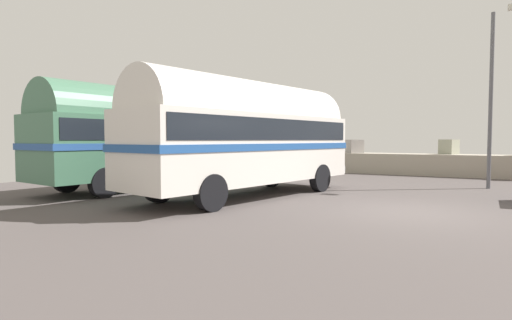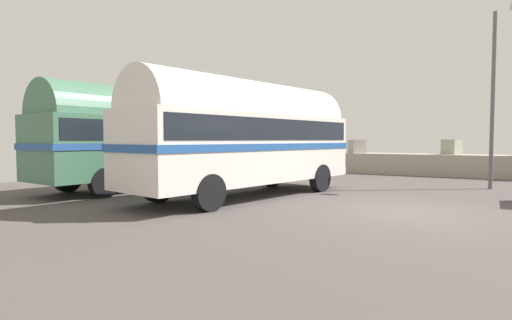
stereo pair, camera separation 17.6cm
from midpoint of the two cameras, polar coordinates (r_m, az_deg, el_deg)
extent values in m
cube|color=#4F4745|center=(10.94, 20.70, -6.95)|extent=(32.00, 26.00, 0.02)
cube|color=#A59C8A|center=(22.55, 25.61, -0.68)|extent=(31.36, 1.80, 1.10)
sphere|color=tan|center=(26.22, -1.36, 2.63)|extent=(1.25, 1.25, 1.25)
cube|color=#AC979A|center=(24.34, 4.69, 1.98)|extent=(0.97, 0.96, 0.72)
cube|color=#A49E9A|center=(23.23, 14.24, 1.88)|extent=(1.07, 1.07, 0.74)
cube|color=#A2A58E|center=(22.76, 26.05, 1.67)|extent=(0.99, 0.96, 0.75)
cylinder|color=black|center=(15.65, 2.52, -2.04)|extent=(0.46, 1.00, 0.96)
cylinder|color=black|center=(14.37, 9.39, -2.52)|extent=(0.46, 1.00, 0.96)
cylinder|color=black|center=(12.07, -13.25, -3.58)|extent=(0.46, 1.00, 0.96)
cylinder|color=black|center=(10.36, -6.14, -4.59)|extent=(0.46, 1.00, 0.96)
cube|color=silver|center=(12.90, -0.93, 1.69)|extent=(4.01, 8.71, 2.10)
cylinder|color=silver|center=(12.92, -0.93, 6.35)|extent=(3.75, 8.34, 2.20)
cube|color=#234F92|center=(12.89, -0.93, 1.92)|extent=(4.08, 8.80, 0.20)
cube|color=black|center=(12.90, -0.93, 4.26)|extent=(3.98, 8.39, 0.64)
cube|color=silver|center=(16.34, 9.21, -1.15)|extent=(2.27, 0.61, 0.28)
cylinder|color=black|center=(18.48, -10.38, -1.33)|extent=(0.39, 0.99, 0.96)
cylinder|color=black|center=(16.92, -5.30, -1.68)|extent=(0.39, 0.99, 0.96)
cylinder|color=black|center=(15.44, -24.75, -2.37)|extent=(0.39, 0.99, 0.96)
cylinder|color=black|center=(13.55, -20.30, -2.99)|extent=(0.39, 0.99, 0.96)
cube|color=#426F54|center=(15.90, -14.62, 1.82)|extent=(3.39, 8.63, 2.10)
cylinder|color=#426F54|center=(15.91, -14.67, 5.61)|extent=(3.15, 8.27, 2.20)
cube|color=#295196|center=(15.89, -14.62, 2.01)|extent=(3.45, 8.72, 0.20)
cube|color=black|center=(15.90, -14.65, 3.91)|extent=(3.39, 8.30, 0.64)
cube|color=silver|center=(18.88, -4.39, -0.58)|extent=(2.28, 0.43, 0.28)
cylinder|color=#5B5B60|center=(17.34, 30.65, 7.13)|extent=(0.14, 0.14, 6.49)
camera|label=1|loc=(0.09, -89.64, 0.02)|focal=28.37mm
camera|label=2|loc=(0.09, 90.36, -0.02)|focal=28.37mm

